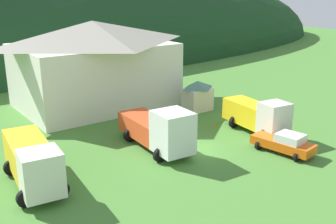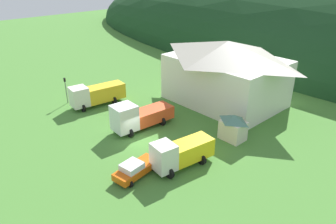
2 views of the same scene
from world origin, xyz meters
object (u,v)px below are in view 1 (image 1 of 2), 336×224
(depot_building, at_px, (94,63))
(flatbed_truck_yellow, at_px, (258,115))
(service_pickup_orange, at_px, (284,143))
(heavy_rig_white, at_px, (159,129))
(play_shed_cream, at_px, (197,95))
(traffic_cone_near_pickup, at_px, (215,128))
(heavy_rig_striped, at_px, (33,161))

(depot_building, xyz_separation_m, flatbed_truck_yellow, (7.48, -16.56, -3.04))
(service_pickup_orange, bearing_deg, heavy_rig_white, -137.82)
(depot_building, xyz_separation_m, heavy_rig_white, (-1.84, -14.67, -2.94))
(play_shed_cream, xyz_separation_m, traffic_cone_near_pickup, (-2.33, -5.28, -1.62))
(play_shed_cream, bearing_deg, service_pickup_orange, -98.92)
(play_shed_cream, xyz_separation_m, heavy_rig_white, (-9.55, -6.55, 0.14))
(depot_building, distance_m, traffic_cone_near_pickup, 15.18)
(heavy_rig_white, relative_size, service_pickup_orange, 1.63)
(heavy_rig_white, distance_m, service_pickup_orange, 9.82)
(play_shed_cream, xyz_separation_m, service_pickup_orange, (-2.01, -12.77, -0.80))
(flatbed_truck_yellow, distance_m, traffic_cone_near_pickup, 4.15)
(depot_building, bearing_deg, flatbed_truck_yellow, -65.69)
(play_shed_cream, relative_size, service_pickup_orange, 0.62)
(heavy_rig_striped, height_order, service_pickup_orange, heavy_rig_striped)
(heavy_rig_striped, xyz_separation_m, heavy_rig_white, (9.95, -0.04, 0.04))
(depot_building, height_order, heavy_rig_white, depot_building)
(flatbed_truck_yellow, xyz_separation_m, service_pickup_orange, (-1.79, -4.32, -0.84))
(flatbed_truck_yellow, distance_m, service_pickup_orange, 4.75)
(traffic_cone_near_pickup, bearing_deg, flatbed_truck_yellow, -56.38)
(heavy_rig_white, bearing_deg, traffic_cone_near_pickup, 103.97)
(traffic_cone_near_pickup, bearing_deg, heavy_rig_striped, -175.89)
(heavy_rig_white, xyz_separation_m, traffic_cone_near_pickup, (7.22, 1.27, -1.77))
(heavy_rig_striped, distance_m, service_pickup_orange, 18.59)
(heavy_rig_white, distance_m, traffic_cone_near_pickup, 7.54)
(depot_building, distance_m, service_pickup_orange, 21.99)
(heavy_rig_striped, distance_m, flatbed_truck_yellow, 19.37)
(play_shed_cream, bearing_deg, heavy_rig_striped, -161.52)
(traffic_cone_near_pickup, bearing_deg, heavy_rig_white, -170.00)
(heavy_rig_striped, xyz_separation_m, traffic_cone_near_pickup, (17.17, 1.23, -1.73))
(play_shed_cream, relative_size, heavy_rig_striped, 0.39)
(heavy_rig_striped, bearing_deg, depot_building, 147.81)
(play_shed_cream, height_order, traffic_cone_near_pickup, play_shed_cream)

